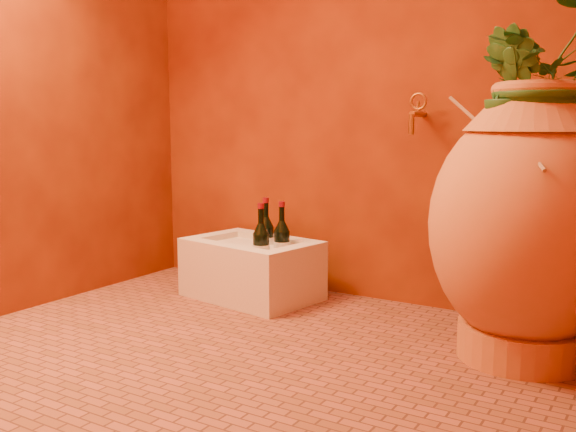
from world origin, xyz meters
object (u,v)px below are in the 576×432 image
Objects in this scene: wine_bottle_b at (266,240)px; wine_bottle_c at (261,248)px; amphora at (528,225)px; wall_tap at (417,112)px; stone_basin at (252,270)px; wine_bottle_a at (282,245)px.

wine_bottle_b is 0.20m from wine_bottle_c.
amphora is 5.41× the size of wall_tap.
amphora is 0.79m from wall_tap.
stone_basin is 2.06× the size of wine_bottle_b.
wine_bottle_b is (0.03, 0.09, 0.14)m from stone_basin.
stone_basin is 0.17m from wine_bottle_b.
wine_bottle_b is at bearing 157.88° from wine_bottle_a.
wine_bottle_a is 0.13m from wine_bottle_c.
wall_tap is at bearing 15.85° from stone_basin.
wine_bottle_b is 1.01× the size of wine_bottle_c.
wine_bottle_b is at bearing 73.78° from stone_basin.
wall_tap is at bearing 25.37° from wine_bottle_c.
amphora is at bearing -33.36° from wall_tap.
wine_bottle_c is at bearing -37.38° from stone_basin.
wine_bottle_b is (-0.13, 0.05, 0.00)m from wine_bottle_a.
stone_basin is 2.10× the size of wine_bottle_a.
wine_bottle_c is (0.09, -0.18, -0.00)m from wine_bottle_b.
wine_bottle_b reaches higher than wine_bottle_c.
wine_bottle_c is at bearing 176.59° from amphora.
wall_tap is (0.64, 0.30, 0.63)m from wine_bottle_c.
wine_bottle_a reaches higher than stone_basin.
stone_basin is at bearing -106.22° from wine_bottle_b.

